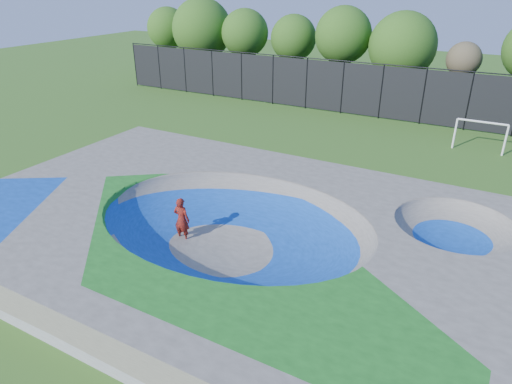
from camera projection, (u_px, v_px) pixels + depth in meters
ground at (234, 249)px, 17.94m from camera, size 120.00×120.00×0.00m
skate_deck at (233, 233)px, 17.62m from camera, size 22.00×14.00×1.50m
skater at (182, 220)px, 18.17m from camera, size 0.72×0.51×1.89m
skateboard at (183, 239)px, 18.56m from camera, size 0.79×0.26×0.05m
soccer_goal at (481, 131)px, 27.40m from camera, size 2.93×0.12×1.93m
fence at (381, 91)px, 33.67m from camera, size 48.09×0.09×4.04m
treeline at (415, 41)px, 35.81m from camera, size 52.59×6.26×8.59m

